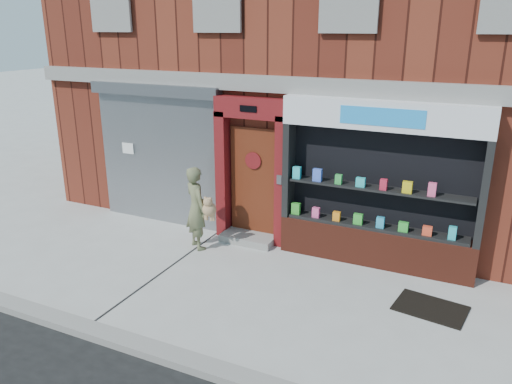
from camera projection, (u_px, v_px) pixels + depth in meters
The scene contains 8 objects.
ground at pixel (244, 287), 8.38m from camera, with size 80.00×80.00×0.00m, color #9E9E99.
curb at pixel (171, 356), 6.52m from camera, with size 60.00×0.30×0.12m, color gray.
building at pixel (352, 33), 12.27m from camera, with size 12.00×8.16×8.00m.
shutter_bay at pixel (159, 146), 10.71m from camera, with size 3.10×0.30×3.04m.
red_door_bay at pixel (252, 171), 9.82m from camera, with size 1.52×0.58×2.90m.
pharmacy_bay at pixel (378, 193), 8.80m from camera, with size 3.50×0.41×3.00m.
woman at pixel (197, 208), 9.63m from camera, with size 0.83×0.66×1.65m.
doormat at pixel (430, 308), 7.72m from camera, with size 1.04×0.73×0.03m, color black.
Camera 1 is at (3.36, -6.66, 4.16)m, focal length 35.00 mm.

